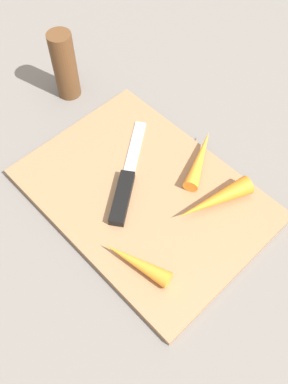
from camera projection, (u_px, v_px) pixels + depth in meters
ground_plane at (144, 196)px, 0.63m from camera, size 1.40×1.40×0.00m
cutting_board at (144, 194)px, 0.63m from camera, size 0.36×0.26×0.01m
knife at (124, 190)px, 0.62m from camera, size 0.13×0.17×0.01m
carrot_shortest at (136, 262)px, 0.55m from camera, size 0.10×0.05×0.02m
carrot_medium at (200, 158)px, 0.64m from camera, size 0.07×0.11×0.02m
carrot_longest at (214, 200)px, 0.60m from camera, size 0.06×0.12×0.03m
pepper_grinder at (65, 66)px, 0.70m from camera, size 0.04×0.04×0.12m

